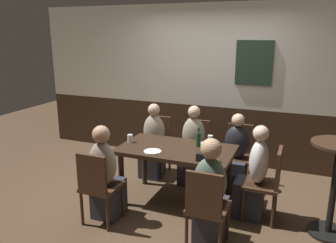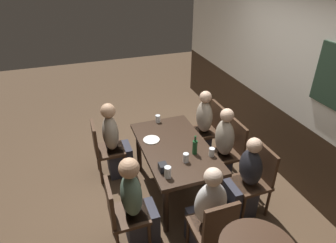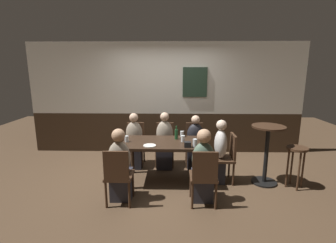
{
  "view_description": "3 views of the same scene",
  "coord_description": "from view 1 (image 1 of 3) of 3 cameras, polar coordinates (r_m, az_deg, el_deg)",
  "views": [
    {
      "loc": [
        1.4,
        -3.73,
        2.14
      ],
      "look_at": [
        -0.12,
        0.02,
        1.07
      ],
      "focal_mm": 35.86,
      "sensor_mm": 36.0,
      "label": 1
    },
    {
      "loc": [
        2.86,
        -1.09,
        2.85
      ],
      "look_at": [
        -0.05,
        -0.07,
        1.08
      ],
      "focal_mm": 31.41,
      "sensor_mm": 36.0,
      "label": 2
    },
    {
      "loc": [
        0.18,
        -4.21,
        2.02
      ],
      "look_at": [
        0.09,
        0.02,
        1.1
      ],
      "focal_mm": 26.58,
      "sensor_mm": 36.0,
      "label": 3
    }
  ],
  "objects": [
    {
      "name": "person_head_east",
      "position": [
        4.11,
        14.32,
        -9.53
      ],
      "size": [
        0.37,
        0.34,
        1.14
      ],
      "color": "#2D2D38",
      "rests_on": "ground_plane"
    },
    {
      "name": "chair_mid_far",
      "position": [
        5.04,
        4.74,
        -4.22
      ],
      "size": [
        0.4,
        0.4,
        0.88
      ],
      "color": "#422B1C",
      "rests_on": "ground_plane"
    },
    {
      "name": "person_mid_far",
      "position": [
        4.9,
        4.16,
        -5.02
      ],
      "size": [
        0.34,
        0.37,
        1.14
      ],
      "color": "#2D2D38",
      "rests_on": "ground_plane"
    },
    {
      "name": "plate_white_large",
      "position": [
        4.09,
        -2.64,
        -5.1
      ],
      "size": [
        0.21,
        0.21,
        0.01
      ],
      "primitive_type": "cylinder",
      "color": "white",
      "rests_on": "dining_table"
    },
    {
      "name": "condiment_caddy",
      "position": [
        3.82,
        5.74,
        -5.99
      ],
      "size": [
        0.11,
        0.09,
        0.09
      ],
      "primitive_type": "cube",
      "color": "black",
      "rests_on": "dining_table"
    },
    {
      "name": "chair_right_far",
      "position": [
        4.91,
        11.79,
        -5.05
      ],
      "size": [
        0.4,
        0.4,
        0.88
      ],
      "color": "#422B1C",
      "rests_on": "ground_plane"
    },
    {
      "name": "person_left_far",
      "position": [
        5.12,
        -2.56,
        -4.22
      ],
      "size": [
        0.34,
        0.37,
        1.12
      ],
      "color": "#2D2D38",
      "rests_on": "ground_plane"
    },
    {
      "name": "ground_plane",
      "position": [
        4.52,
        1.37,
        -13.39
      ],
      "size": [
        12.0,
        12.0,
        0.0
      ],
      "primitive_type": "plane",
      "color": "#4C3826"
    },
    {
      "name": "chair_left_near",
      "position": [
        3.9,
        -11.83,
        -10.39
      ],
      "size": [
        0.4,
        0.4,
        0.88
      ],
      "color": "#422B1C",
      "rests_on": "ground_plane"
    },
    {
      "name": "tumbler_short",
      "position": [
        3.8,
        7.56,
        -5.93
      ],
      "size": [
        0.07,
        0.07,
        0.14
      ],
      "color": "silver",
      "rests_on": "dining_table"
    },
    {
      "name": "person_left_near",
      "position": [
        4.03,
        -10.53,
        -9.64
      ],
      "size": [
        0.34,
        0.37,
        1.15
      ],
      "color": "#2D2D38",
      "rests_on": "ground_plane"
    },
    {
      "name": "chair_head_east",
      "position": [
        4.09,
        16.62,
        -9.53
      ],
      "size": [
        0.4,
        0.4,
        0.88
      ],
      "color": "#422B1C",
      "rests_on": "ground_plane"
    },
    {
      "name": "person_right_far",
      "position": [
        4.77,
        11.39,
        -6.21
      ],
      "size": [
        0.34,
        0.37,
        1.08
      ],
      "color": "#2D2D38",
      "rests_on": "ground_plane"
    },
    {
      "name": "person_right_near",
      "position": [
        3.57,
        7.25,
        -12.84
      ],
      "size": [
        0.34,
        0.37,
        1.15
      ],
      "color": "#2D2D38",
      "rests_on": "ground_plane"
    },
    {
      "name": "side_bar_table",
      "position": [
        4.01,
        26.49,
        -9.16
      ],
      "size": [
        0.56,
        0.56,
        1.05
      ],
      "color": "black",
      "rests_on": "ground_plane"
    },
    {
      "name": "beer_bottle_green",
      "position": [
        4.27,
        5.18,
        -2.96
      ],
      "size": [
        0.06,
        0.06,
        0.25
      ],
      "color": "#194723",
      "rests_on": "dining_table"
    },
    {
      "name": "beer_glass_half",
      "position": [
        4.42,
        7.2,
        -3.11
      ],
      "size": [
        0.07,
        0.07,
        0.11
      ],
      "color": "silver",
      "rests_on": "dining_table"
    },
    {
      "name": "highball_clear",
      "position": [
        4.45,
        -6.46,
        -2.97
      ],
      "size": [
        0.07,
        0.07,
        0.11
      ],
      "color": "silver",
      "rests_on": "dining_table"
    },
    {
      "name": "chair_left_far",
      "position": [
        5.25,
        -1.83,
        -3.39
      ],
      "size": [
        0.4,
        0.4,
        0.88
      ],
      "color": "#422B1C",
      "rests_on": "ground_plane"
    },
    {
      "name": "dining_table",
      "position": [
        4.25,
        1.43,
        -5.71
      ],
      "size": [
        1.43,
        0.82,
        0.74
      ],
      "color": "black",
      "rests_on": "ground_plane"
    },
    {
      "name": "tumbler_water",
      "position": [
        4.11,
        6.02,
        -4.42
      ],
      "size": [
        0.07,
        0.07,
        0.11
      ],
      "color": "silver",
      "rests_on": "dining_table"
    },
    {
      "name": "chair_right_near",
      "position": [
        3.43,
        6.53,
        -13.94
      ],
      "size": [
        0.4,
        0.4,
        0.88
      ],
      "color": "#422B1C",
      "rests_on": "ground_plane"
    },
    {
      "name": "wall_back",
      "position": [
        5.62,
        7.49,
        6.17
      ],
      "size": [
        6.4,
        0.13,
        2.6
      ],
      "color": "#332316",
      "rests_on": "ground_plane"
    }
  ]
}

